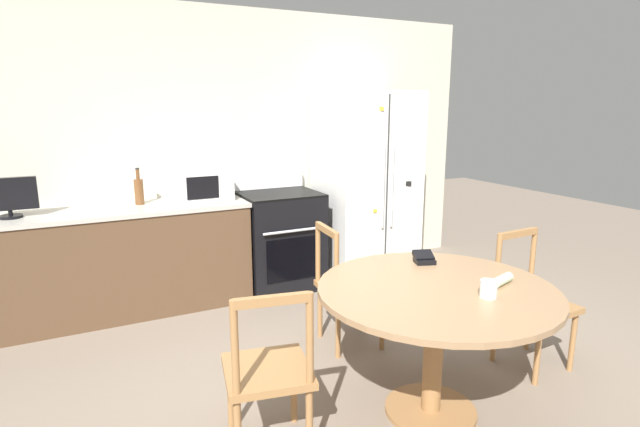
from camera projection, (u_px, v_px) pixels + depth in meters
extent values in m
plane|color=gray|center=(382.00, 424.00, 2.76)|extent=(14.00, 14.00, 0.00)
cube|color=beige|center=(232.00, 150.00, 4.79)|extent=(5.20, 0.10, 2.60)
cube|color=brown|center=(118.00, 263.00, 4.16)|extent=(2.14, 0.62, 0.86)
cube|color=#B7B2A8|center=(113.00, 210.00, 4.07)|extent=(2.17, 0.64, 0.03)
cube|color=white|center=(365.00, 185.00, 5.02)|extent=(0.88, 0.76, 1.86)
cube|color=#333333|center=(387.00, 191.00, 4.68)|extent=(0.01, 0.01, 1.78)
cylinder|color=silver|center=(383.00, 187.00, 4.64)|extent=(0.02, 0.02, 0.78)
cylinder|color=silver|center=(392.00, 186.00, 4.68)|extent=(0.02, 0.02, 0.78)
cube|color=yellow|center=(375.00, 211.00, 4.66)|extent=(0.04, 0.01, 0.03)
cube|color=black|center=(409.00, 184.00, 4.78)|extent=(0.06, 0.02, 0.05)
cube|color=yellow|center=(382.00, 109.00, 4.48)|extent=(0.04, 0.02, 0.03)
cube|color=black|center=(280.00, 241.00, 4.77)|extent=(0.72, 0.64, 0.90)
cube|color=black|center=(294.00, 259.00, 4.51)|extent=(0.52, 0.01, 0.40)
cylinder|color=silver|center=(294.00, 231.00, 4.43)|extent=(0.59, 0.02, 0.02)
cube|color=black|center=(279.00, 194.00, 4.67)|extent=(0.72, 0.64, 0.02)
cube|color=white|center=(268.00, 180.00, 4.91)|extent=(0.72, 0.06, 0.16)
cube|color=white|center=(203.00, 184.00, 4.40)|extent=(0.47, 0.36, 0.27)
cube|color=black|center=(203.00, 188.00, 4.23)|extent=(0.27, 0.01, 0.19)
cube|color=silver|center=(227.00, 186.00, 4.32)|extent=(0.09, 0.01, 0.20)
cylinder|color=black|center=(11.00, 217.00, 3.72)|extent=(0.16, 0.16, 0.02)
cylinder|color=black|center=(10.00, 213.00, 3.71)|extent=(0.03, 0.03, 0.04)
cube|color=black|center=(8.00, 194.00, 3.68)|extent=(0.39, 0.05, 0.24)
cylinder|color=brown|center=(139.00, 192.00, 4.20)|extent=(0.08, 0.08, 0.21)
cylinder|color=brown|center=(138.00, 174.00, 4.17)|extent=(0.03, 0.03, 0.08)
cylinder|color=#262626|center=(137.00, 169.00, 4.16)|extent=(0.03, 0.03, 0.01)
cylinder|color=#997551|center=(437.00, 290.00, 2.71)|extent=(1.30, 1.30, 0.03)
cylinder|color=#9E7042|center=(433.00, 352.00, 2.79)|extent=(0.11, 0.11, 0.70)
cylinder|color=#9E7042|center=(430.00, 410.00, 2.87)|extent=(0.52, 0.52, 0.03)
cube|color=#9E7042|center=(267.00, 371.00, 2.49)|extent=(0.49, 0.49, 0.04)
cylinder|color=#9E7042|center=(231.00, 397.00, 2.65)|extent=(0.04, 0.04, 0.41)
cylinder|color=#9E7042|center=(294.00, 388.00, 2.75)|extent=(0.04, 0.04, 0.41)
cylinder|color=#9E7042|center=(309.00, 426.00, 2.42)|extent=(0.04, 0.04, 0.41)
cylinder|color=#9E7042|center=(235.00, 348.00, 2.21)|extent=(0.04, 0.04, 0.45)
cylinder|color=#9E7042|center=(310.00, 338.00, 2.30)|extent=(0.04, 0.04, 0.45)
cube|color=#9E7042|center=(272.00, 300.00, 2.21)|extent=(0.34, 0.10, 0.04)
cube|color=#9E7042|center=(536.00, 306.00, 3.29)|extent=(0.44, 0.44, 0.04)
cylinder|color=#9E7042|center=(573.00, 342.00, 3.27)|extent=(0.04, 0.04, 0.41)
cylinder|color=#9E7042|center=(538.00, 354.00, 3.11)|extent=(0.04, 0.04, 0.41)
cylinder|color=#9E7042|center=(528.00, 322.00, 3.57)|extent=(0.04, 0.04, 0.41)
cylinder|color=#9E7042|center=(494.00, 333.00, 3.40)|extent=(0.04, 0.04, 0.41)
cylinder|color=#9E7042|center=(532.00, 259.00, 3.48)|extent=(0.04, 0.04, 0.45)
cylinder|color=#9E7042|center=(498.00, 267.00, 3.32)|extent=(0.04, 0.04, 0.45)
cube|color=#9E7042|center=(518.00, 234.00, 3.35)|extent=(0.35, 0.05, 0.04)
cube|color=#9E7042|center=(351.00, 288.00, 3.61)|extent=(0.46, 0.46, 0.04)
cylinder|color=#9E7042|center=(361.00, 305.00, 3.88)|extent=(0.04, 0.04, 0.41)
cylinder|color=#9E7042|center=(382.00, 322.00, 3.56)|extent=(0.04, 0.04, 0.41)
cylinder|color=#9E7042|center=(320.00, 311.00, 3.76)|extent=(0.04, 0.04, 0.41)
cylinder|color=#9E7042|center=(338.00, 330.00, 3.44)|extent=(0.04, 0.04, 0.41)
cylinder|color=#9E7042|center=(318.00, 252.00, 3.65)|extent=(0.04, 0.04, 0.45)
cylinder|color=#9E7042|center=(336.00, 266.00, 3.34)|extent=(0.04, 0.04, 0.45)
cube|color=#9E7042|center=(327.00, 230.00, 3.45)|extent=(0.07, 0.35, 0.04)
cylinder|color=silver|center=(489.00, 289.00, 2.56)|extent=(0.09, 0.09, 0.09)
cylinder|color=#4C8C59|center=(488.00, 293.00, 2.56)|extent=(0.08, 0.08, 0.05)
cylinder|color=beige|center=(502.00, 280.00, 2.74)|extent=(0.17, 0.10, 0.05)
cube|color=black|center=(425.00, 261.00, 3.11)|extent=(0.14, 0.13, 0.03)
cube|color=black|center=(423.00, 256.00, 3.13)|extent=(0.15, 0.13, 0.06)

